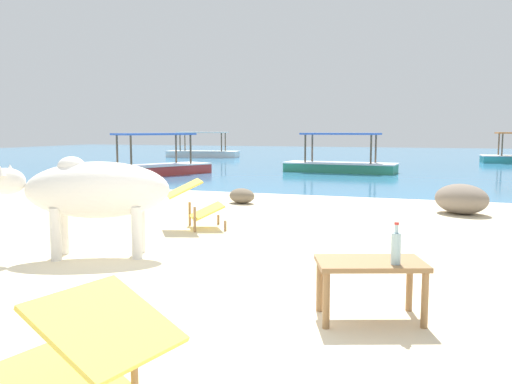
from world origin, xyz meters
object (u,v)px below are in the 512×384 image
at_px(boat_white, 203,152).
at_px(boat_red, 155,166).
at_px(deck_chair_near, 196,201).
at_px(cow, 93,191).
at_px(bottle, 396,248).
at_px(low_bench_table, 370,270).
at_px(deck_chair_far, 82,358).
at_px(boat_green, 340,164).

height_order(boat_white, boat_red, same).
height_order(deck_chair_near, boat_white, boat_white).
xyz_separation_m(cow, bottle, (3.24, -1.07, -0.16)).
relative_size(low_bench_table, deck_chair_far, 1.00).
relative_size(low_bench_table, boat_white, 0.23).
height_order(cow, deck_chair_far, cow).
distance_m(deck_chair_far, boat_white, 25.41).
height_order(bottle, deck_chair_near, bottle).
height_order(cow, boat_white, boat_white).
bearing_deg(deck_chair_far, boat_white, -53.85).
xyz_separation_m(low_bench_table, boat_green, (-2.67, 13.83, -0.11)).
bearing_deg(boat_white, deck_chair_near, -73.66).
xyz_separation_m(boat_white, boat_red, (3.16, -10.47, 0.00)).
bearing_deg(boat_white, low_bench_table, -70.52).
bearing_deg(low_bench_table, boat_green, 81.44).
relative_size(deck_chair_far, boat_red, 0.23).
xyz_separation_m(cow, deck_chair_near, (0.33, 1.86, -0.33)).
bearing_deg(deck_chair_far, bottle, -108.25).
xyz_separation_m(bottle, deck_chair_near, (-2.91, 2.92, -0.17)).
relative_size(low_bench_table, deck_chair_near, 0.93).
distance_m(deck_chair_near, boat_green, 10.95).
xyz_separation_m(boat_green, boat_white, (-8.36, 7.54, 0.00)).
distance_m(bottle, boat_red, 13.59).
distance_m(boat_green, boat_white, 11.25).
distance_m(cow, boat_red, 10.99).
relative_size(bottle, boat_red, 0.08).
distance_m(deck_chair_near, boat_white, 20.27).
height_order(deck_chair_far, boat_white, boat_white).
distance_m(cow, low_bench_table, 3.25).
height_order(deck_chair_near, deck_chair_far, same).
xyz_separation_m(deck_chair_far, boat_white, (-10.04, 23.34, -0.13)).
height_order(low_bench_table, boat_red, boat_red).
bearing_deg(boat_green, boat_red, -146.15).
xyz_separation_m(deck_chair_far, boat_green, (-1.69, 15.81, -0.13)).
xyz_separation_m(bottle, boat_white, (-11.21, 21.41, -0.30)).
distance_m(deck_chair_far, boat_red, 14.60).
relative_size(cow, low_bench_table, 2.20).
relative_size(bottle, deck_chair_near, 0.32).
relative_size(boat_green, boat_white, 0.99).
bearing_deg(cow, boat_white, -93.07).
bearing_deg(cow, boat_green, -116.21).
relative_size(deck_chair_near, boat_red, 0.25).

